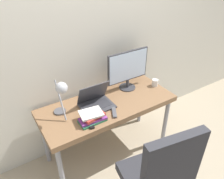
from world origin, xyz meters
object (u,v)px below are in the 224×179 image
(laptop, at_px, (96,101))
(mug, at_px, (155,83))
(monitor, at_px, (128,68))
(desk_lamp, at_px, (61,93))
(book_stack, at_px, (92,117))
(office_chair, at_px, (160,175))

(laptop, relative_size, mug, 3.03)
(laptop, xyz_separation_m, mug, (0.81, -0.03, -0.01))
(laptop, height_order, monitor, monitor)
(laptop, distance_m, monitor, 0.55)
(desk_lamp, height_order, mug, desk_lamp)
(laptop, relative_size, book_stack, 1.27)
(monitor, bearing_deg, office_chair, -112.40)
(book_stack, bearing_deg, office_chair, -74.95)
(mug, bearing_deg, office_chair, -129.29)
(monitor, bearing_deg, book_stack, -153.48)
(monitor, xyz_separation_m, book_stack, (-0.64, -0.32, -0.22))
(desk_lamp, xyz_separation_m, office_chair, (0.42, -0.91, -0.43))
(office_chair, bearing_deg, book_stack, 105.05)
(office_chair, bearing_deg, monitor, 67.60)
(office_chair, relative_size, book_stack, 4.19)
(monitor, height_order, book_stack, monitor)
(monitor, relative_size, book_stack, 1.99)
(monitor, distance_m, book_stack, 0.75)
(monitor, height_order, office_chair, monitor)
(office_chair, bearing_deg, mug, 50.71)
(monitor, distance_m, desk_lamp, 0.87)
(laptop, distance_m, office_chair, 0.96)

